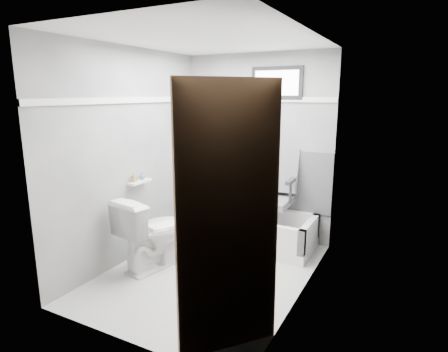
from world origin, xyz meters
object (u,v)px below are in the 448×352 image
Objects in this scene: office_chair at (268,194)px; soap_bottle_b at (142,176)px; bathtub at (254,229)px; door at (243,243)px; soap_bottle_a at (134,177)px; toilet at (153,232)px.

office_chair reaches higher than soap_bottle_b.
bathtub is at bearing 38.24° from soap_bottle_b.
door reaches higher than office_chair.
bathtub is 0.75× the size of door.
soap_bottle_a is 0.14m from soap_bottle_b.
office_chair is 9.72× the size of soap_bottle_a.
soap_bottle_a is at bearing 147.29° from door.
soap_bottle_a is (-1.92, 1.23, -0.03)m from door.
door is 2.28m from soap_bottle_a.
soap_bottle_b is at bearing 90.00° from soap_bottle_a.
bathtub is 1.55m from soap_bottle_b.
toilet is at bearing -132.06° from office_chair.
office_chair reaches higher than bathtub.
soap_bottle_a reaches higher than bathtub.
soap_bottle_b is at bearing -147.56° from office_chair.
office_chair is at bearing 39.26° from soap_bottle_a.
bathtub is 1.63m from soap_bottle_a.
bathtub is 2.50m from door.
door is at bearing -32.71° from soap_bottle_a.
toilet is at bearing -17.97° from soap_bottle_a.
office_chair is at bearing 107.13° from door.
office_chair reaches higher than soap_bottle_a.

